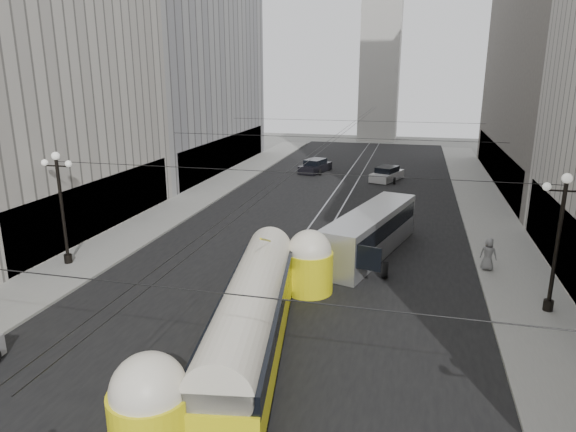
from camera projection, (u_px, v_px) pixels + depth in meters
The scene contains 15 objects.
road at pixel (329, 214), 39.99m from camera, with size 20.00×85.00×0.02m, color black.
sidewalk_left at pixel (203, 194), 46.03m from camera, with size 4.00×72.00×0.15m, color gray.
sidewalk_right at pixel (486, 211), 40.45m from camera, with size 4.00×72.00×0.15m, color gray.
rail_left at pixel (319, 213), 40.16m from camera, with size 0.12×85.00×0.04m, color gray.
rail_right at pixel (338, 215), 39.81m from camera, with size 0.12×85.00×0.04m, color gray.
building_left_far at pixel (172, 37), 55.25m from camera, with size 12.60×28.60×28.60m.
distant_tower at pixel (381, 44), 80.32m from camera, with size 6.00×6.00×31.36m.
lamppost_left_mid at pixel (61, 202), 28.36m from camera, with size 1.86×0.44×6.37m.
lamppost_right_mid at pixel (559, 236), 22.50m from camera, with size 1.86×0.44×6.37m.
catenary at pixel (330, 140), 37.43m from camera, with size 25.00×72.00×0.23m.
streetcar at pixel (252, 314), 19.89m from camera, with size 4.37×14.83×3.27m.
city_bus at pixel (371, 231), 30.76m from camera, with size 4.95×11.04×2.71m.
sedan_white_far at pixel (387, 174), 52.10m from camera, with size 3.34×4.94×1.44m.
sedan_dark_far at pixel (315, 166), 56.48m from camera, with size 3.10×5.00×1.47m.
pedestrian_sidewalk_right at pixel (488, 254), 28.05m from camera, with size 0.89×0.55×1.82m, color slate.
Camera 1 is at (6.24, -5.67, 10.65)m, focal length 32.00 mm.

